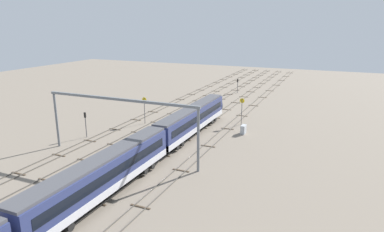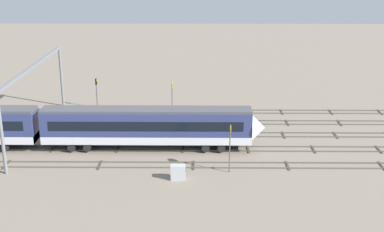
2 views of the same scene
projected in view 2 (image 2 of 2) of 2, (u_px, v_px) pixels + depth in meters
ground_plane at (154, 135)px, 64.36m from camera, size 198.67×198.67×0.00m
track_near_foreground at (147, 165)px, 55.29m from camera, size 182.67×2.40×0.16m
track_with_train at (150, 148)px, 59.81m from camera, size 182.67×2.40×0.16m
track_middle at (154, 134)px, 64.34m from camera, size 182.67×2.40×0.16m
track_second_far at (156, 122)px, 68.86m from camera, size 182.67×2.40×0.16m
track_far_background at (159, 111)px, 73.39m from camera, size 182.67×2.40×0.16m
overhead_gantry at (35, 80)px, 62.66m from camera, size 0.40×24.72×8.91m
speed_sign_mid_trackside at (172, 95)px, 69.41m from camera, size 0.14×0.94×5.26m
speed_sign_far_trackside at (230, 142)px, 52.65m from camera, size 0.14×0.93×5.23m
signal_light_trackside_departure at (97, 89)px, 74.32m from camera, size 0.31×0.32×4.42m
relay_cabinet at (178, 172)px, 51.76m from camera, size 1.51×0.75×1.56m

